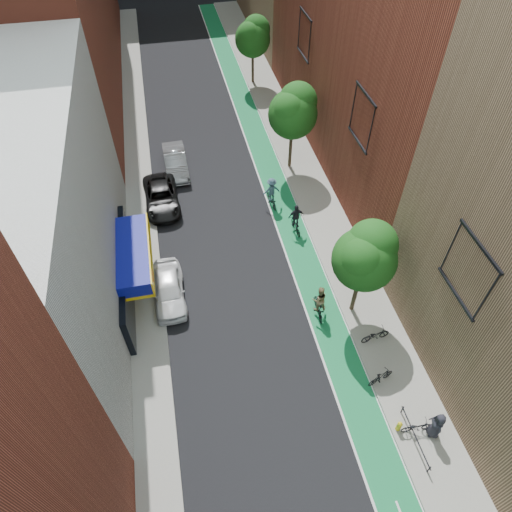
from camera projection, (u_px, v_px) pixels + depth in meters
bike_lane at (264, 155)px, 36.84m from camera, size 2.00×68.00×0.01m
sidewalk_left at (138, 170)px, 35.38m from camera, size 2.00×68.00×0.15m
sidewalk_right at (294, 150)px, 37.14m from camera, size 3.00×68.00×0.15m
building_left_white at (21, 231)px, 22.39m from camera, size 8.00×20.00×12.00m
tree_near at (366, 256)px, 23.10m from camera, size 3.40×3.36×6.42m
tree_mid at (293, 110)px, 32.15m from camera, size 3.55×3.53×6.74m
tree_far at (253, 36)px, 41.67m from camera, size 3.30×3.25×6.21m
parked_car_white at (169, 289)px, 26.59m from camera, size 1.81×4.47×1.52m
parked_car_black at (161, 197)px, 32.24m from camera, size 2.50×5.14×1.41m
parked_car_silver at (176, 162)px, 34.92m from camera, size 1.74×4.74×1.55m
cyclist_lane_near at (319, 303)px, 25.71m from camera, size 0.93×1.88×2.17m
cyclist_lane_mid at (296, 221)px, 30.38m from camera, size 1.08×1.72×2.14m
cyclist_lane_far at (272, 193)px, 32.04m from camera, size 1.29×1.86×2.23m
parked_bike_near at (417, 427)px, 21.34m from camera, size 1.56×0.63×0.80m
parked_bike_mid at (381, 377)px, 22.99m from camera, size 1.58×0.83×0.91m
parked_bike_far at (375, 335)px, 24.68m from camera, size 1.72×0.77×0.87m
pedestrian at (437, 425)px, 20.90m from camera, size 0.67×0.93×1.77m
fire_hydrant at (399, 426)px, 21.40m from camera, size 0.24×0.24×0.68m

